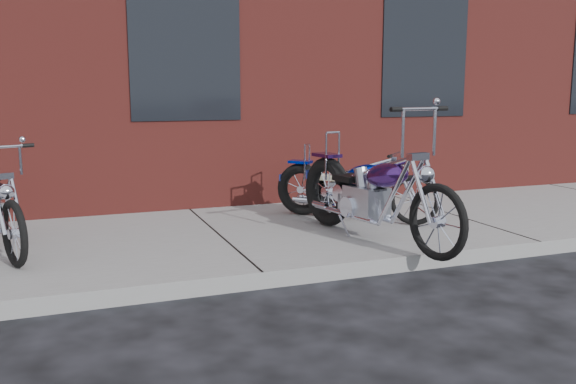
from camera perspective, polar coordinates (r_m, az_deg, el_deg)
name	(u,v)px	position (r m, az deg, el deg)	size (l,w,h in m)	color
ground	(263,289)	(5.27, -2.35, -9.08)	(120.00, 120.00, 0.00)	black
sidewalk	(219,241)	(6.63, -6.50, -4.57)	(22.00, 3.00, 0.15)	gray
chopper_purple	(372,197)	(6.30, 7.88, -0.50)	(0.71, 2.44, 1.38)	black
chopper_blue	(351,189)	(7.29, 5.95, 0.24)	(1.48, 1.51, 0.88)	black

